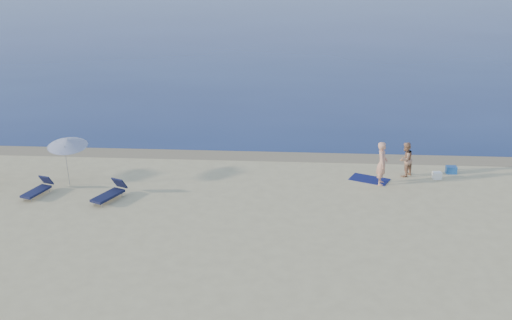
{
  "coord_description": "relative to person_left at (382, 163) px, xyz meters",
  "views": [
    {
      "loc": [
        0.33,
        -9.93,
        10.4
      ],
      "look_at": [
        -1.43,
        16.0,
        1.0
      ],
      "focal_mm": 45.0,
      "sensor_mm": 36.0,
      "label": 1
    }
  ],
  "objects": [
    {
      "name": "umbrella_near",
      "position": [
        -13.34,
        -0.93,
        0.94
      ],
      "size": [
        1.88,
        1.91,
        2.21
      ],
      "rotation": [
        0.0,
        0.0,
        0.13
      ],
      "color": "silver",
      "rests_on": "ground"
    },
    {
      "name": "blue_cooler",
      "position": [
        3.32,
        1.52,
        -0.79
      ],
      "size": [
        0.47,
        0.34,
        0.33
      ],
      "primitive_type": "cube",
      "rotation": [
        0.0,
        0.0,
        0.01
      ],
      "color": "#205BAF",
      "rests_on": "ground"
    },
    {
      "name": "lounger_left",
      "position": [
        -14.3,
        -2.19,
        -0.7
      ],
      "size": [
        0.95,
        1.64,
        0.69
      ],
      "rotation": [
        0.0,
        0.0,
        -0.3
      ],
      "color": "#161A3E",
      "rests_on": "ground"
    },
    {
      "name": "person_right",
      "position": [
        1.16,
        1.05,
        -0.17
      ],
      "size": [
        0.95,
        0.96,
        1.56
      ],
      "primitive_type": "imported",
      "rotation": [
        0.0,
        0.0,
        -2.3
      ],
      "color": "#AF7B5C",
      "rests_on": "ground"
    },
    {
      "name": "beach_towel",
      "position": [
        -0.43,
        0.48,
        -0.94
      ],
      "size": [
        1.87,
        1.5,
        0.03
      ],
      "primitive_type": "cube",
      "rotation": [
        0.0,
        0.0,
        -0.42
      ],
      "color": "#0E1247",
      "rests_on": "ground"
    },
    {
      "name": "wet_sand_strip",
      "position": [
        -3.97,
        3.32,
        -0.95
      ],
      "size": [
        240.0,
        1.6,
        0.0
      ],
      "primitive_type": "cube",
      "color": "#847254",
      "rests_on": "ground"
    },
    {
      "name": "white_bag",
      "position": [
        2.55,
        0.79,
        -0.8
      ],
      "size": [
        0.4,
        0.35,
        0.31
      ],
      "primitive_type": "cube",
      "rotation": [
        0.0,
        0.0,
        0.12
      ],
      "color": "white",
      "rests_on": "ground"
    },
    {
      "name": "person_left",
      "position": [
        0.0,
        0.0,
        0.0
      ],
      "size": [
        0.55,
        0.75,
        1.9
      ],
      "primitive_type": "imported",
      "rotation": [
        0.0,
        0.0,
        1.43
      ],
      "color": "tan",
      "rests_on": "ground"
    },
    {
      "name": "lounger_right",
      "position": [
        -11.19,
        -2.46,
        -0.68
      ],
      "size": [
        1.22,
        1.79,
        0.75
      ],
      "rotation": [
        0.0,
        0.0,
        -0.43
      ],
      "color": "#131736",
      "rests_on": "ground"
    }
  ]
}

